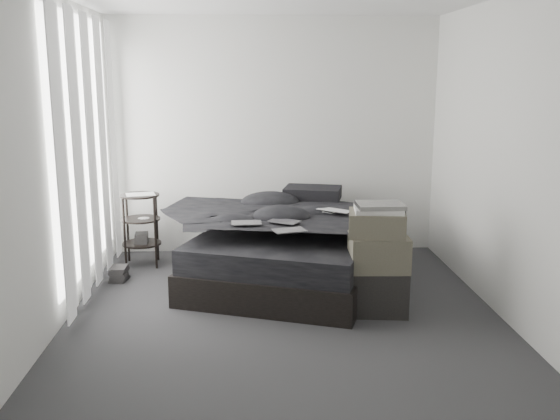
{
  "coord_description": "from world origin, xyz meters",
  "views": [
    {
      "loc": [
        -0.29,
        -4.83,
        1.97
      ],
      "look_at": [
        0.0,
        0.8,
        0.75
      ],
      "focal_mm": 40.0,
      "sensor_mm": 36.0,
      "label": 1
    }
  ],
  "objects_px": {
    "bed": "(291,265)",
    "laptop": "(332,204)",
    "side_stand": "(141,230)",
    "box_lower": "(376,290)"
  },
  "relations": [
    {
      "from": "bed",
      "to": "laptop",
      "type": "xyz_separation_m",
      "value": [
        0.38,
        -0.08,
        0.63
      ]
    },
    {
      "from": "laptop",
      "to": "side_stand",
      "type": "height_order",
      "value": "laptop"
    },
    {
      "from": "bed",
      "to": "side_stand",
      "type": "xyz_separation_m",
      "value": [
        -1.54,
        0.58,
        0.23
      ]
    },
    {
      "from": "laptop",
      "to": "side_stand",
      "type": "bearing_deg",
      "value": -161.35
    },
    {
      "from": "side_stand",
      "to": "box_lower",
      "type": "relative_size",
      "value": 1.46
    },
    {
      "from": "bed",
      "to": "laptop",
      "type": "height_order",
      "value": "laptop"
    },
    {
      "from": "bed",
      "to": "side_stand",
      "type": "relative_size",
      "value": 2.81
    },
    {
      "from": "bed",
      "to": "side_stand",
      "type": "bearing_deg",
      "value": 179.01
    },
    {
      "from": "side_stand",
      "to": "box_lower",
      "type": "xyz_separation_m",
      "value": [
        2.2,
        -1.46,
        -0.19
      ]
    },
    {
      "from": "bed",
      "to": "box_lower",
      "type": "distance_m",
      "value": 1.1
    }
  ]
}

